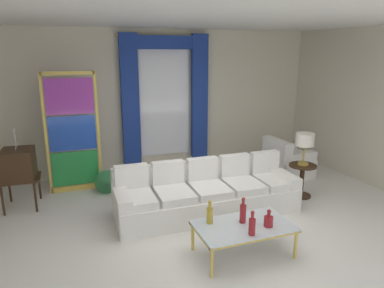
{
  "coord_description": "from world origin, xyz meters",
  "views": [
    {
      "loc": [
        -1.93,
        -4.43,
        2.52
      ],
      "look_at": [
        0.04,
        0.9,
        1.05
      ],
      "focal_mm": 33.21,
      "sensor_mm": 36.0,
      "label": 1
    }
  ],
  "objects_px": {
    "coffee_table": "(244,227)",
    "bottle_blue_decanter": "(210,214)",
    "couch_white_long": "(206,194)",
    "bottle_amber_squat": "(268,220)",
    "bottle_crystal_tall": "(252,225)",
    "vintage_tv": "(18,165)",
    "table_lamp_brass": "(305,141)",
    "armchair_white": "(286,162)",
    "peacock_figurine": "(108,183)",
    "stained_glass_divider": "(73,135)",
    "round_side_table": "(302,178)",
    "bottle_ruby_flask": "(243,212)"
  },
  "relations": [
    {
      "from": "table_lamp_brass",
      "to": "bottle_amber_squat",
      "type": "bearing_deg",
      "value": -137.79
    },
    {
      "from": "vintage_tv",
      "to": "armchair_white",
      "type": "relative_size",
      "value": 1.6
    },
    {
      "from": "bottle_crystal_tall",
      "to": "vintage_tv",
      "type": "bearing_deg",
      "value": 134.24
    },
    {
      "from": "bottle_crystal_tall",
      "to": "bottle_ruby_flask",
      "type": "relative_size",
      "value": 0.9
    },
    {
      "from": "stained_glass_divider",
      "to": "peacock_figurine",
      "type": "height_order",
      "value": "stained_glass_divider"
    },
    {
      "from": "round_side_table",
      "to": "stained_glass_divider",
      "type": "bearing_deg",
      "value": 155.68
    },
    {
      "from": "bottle_blue_decanter",
      "to": "peacock_figurine",
      "type": "xyz_separation_m",
      "value": [
        -0.99,
        2.41,
        -0.31
      ]
    },
    {
      "from": "bottle_crystal_tall",
      "to": "vintage_tv",
      "type": "height_order",
      "value": "vintage_tv"
    },
    {
      "from": "armchair_white",
      "to": "table_lamp_brass",
      "type": "xyz_separation_m",
      "value": [
        -0.39,
        -1.04,
        0.74
      ]
    },
    {
      "from": "vintage_tv",
      "to": "peacock_figurine",
      "type": "height_order",
      "value": "vintage_tv"
    },
    {
      "from": "coffee_table",
      "to": "bottle_ruby_flask",
      "type": "height_order",
      "value": "bottle_ruby_flask"
    },
    {
      "from": "coffee_table",
      "to": "bottle_blue_decanter",
      "type": "distance_m",
      "value": 0.46
    },
    {
      "from": "coffee_table",
      "to": "peacock_figurine",
      "type": "distance_m",
      "value": 2.95
    },
    {
      "from": "bottle_amber_squat",
      "to": "vintage_tv",
      "type": "bearing_deg",
      "value": 138.42
    },
    {
      "from": "vintage_tv",
      "to": "table_lamp_brass",
      "type": "xyz_separation_m",
      "value": [
        4.66,
        -1.24,
        0.3
      ]
    },
    {
      "from": "couch_white_long",
      "to": "table_lamp_brass",
      "type": "relative_size",
      "value": 5.15
    },
    {
      "from": "bottle_ruby_flask",
      "to": "stained_glass_divider",
      "type": "distance_m",
      "value": 3.56
    },
    {
      "from": "bottle_ruby_flask",
      "to": "peacock_figurine",
      "type": "bearing_deg",
      "value": 118.63
    },
    {
      "from": "coffee_table",
      "to": "table_lamp_brass",
      "type": "bearing_deg",
      "value": 35.12
    },
    {
      "from": "coffee_table",
      "to": "couch_white_long",
      "type": "bearing_deg",
      "value": 88.49
    },
    {
      "from": "bottle_blue_decanter",
      "to": "bottle_amber_squat",
      "type": "bearing_deg",
      "value": -27.14
    },
    {
      "from": "couch_white_long",
      "to": "peacock_figurine",
      "type": "xyz_separation_m",
      "value": [
        -1.4,
        1.26,
        -0.09
      ]
    },
    {
      "from": "bottle_amber_squat",
      "to": "armchair_white",
      "type": "height_order",
      "value": "armchair_white"
    },
    {
      "from": "armchair_white",
      "to": "round_side_table",
      "type": "height_order",
      "value": "armchair_white"
    },
    {
      "from": "bottle_amber_squat",
      "to": "stained_glass_divider",
      "type": "distance_m",
      "value": 3.87
    },
    {
      "from": "bottle_amber_squat",
      "to": "table_lamp_brass",
      "type": "xyz_separation_m",
      "value": [
        1.61,
        1.46,
        0.54
      ]
    },
    {
      "from": "coffee_table",
      "to": "stained_glass_divider",
      "type": "height_order",
      "value": "stained_glass_divider"
    },
    {
      "from": "bottle_ruby_flask",
      "to": "round_side_table",
      "type": "distance_m",
      "value": 2.26
    },
    {
      "from": "coffee_table",
      "to": "round_side_table",
      "type": "relative_size",
      "value": 2.05
    },
    {
      "from": "armchair_white",
      "to": "table_lamp_brass",
      "type": "distance_m",
      "value": 1.33
    },
    {
      "from": "stained_glass_divider",
      "to": "table_lamp_brass",
      "type": "distance_m",
      "value": 4.14
    },
    {
      "from": "bottle_amber_squat",
      "to": "stained_glass_divider",
      "type": "xyz_separation_m",
      "value": [
        -2.16,
        3.16,
        0.57
      ]
    },
    {
      "from": "round_side_table",
      "to": "table_lamp_brass",
      "type": "xyz_separation_m",
      "value": [
        0.0,
        0.0,
        0.67
      ]
    },
    {
      "from": "peacock_figurine",
      "to": "bottle_amber_squat",
      "type": "bearing_deg",
      "value": -59.15
    },
    {
      "from": "stained_glass_divider",
      "to": "round_side_table",
      "type": "relative_size",
      "value": 3.7
    },
    {
      "from": "round_side_table",
      "to": "armchair_white",
      "type": "bearing_deg",
      "value": 69.23
    },
    {
      "from": "couch_white_long",
      "to": "bottle_blue_decanter",
      "type": "xyz_separation_m",
      "value": [
        -0.42,
        -1.15,
        0.23
      ]
    },
    {
      "from": "vintage_tv",
      "to": "stained_glass_divider",
      "type": "relative_size",
      "value": 0.61
    },
    {
      "from": "bottle_amber_squat",
      "to": "peacock_figurine",
      "type": "bearing_deg",
      "value": 120.85
    },
    {
      "from": "bottle_blue_decanter",
      "to": "armchair_white",
      "type": "distance_m",
      "value": 3.44
    },
    {
      "from": "bottle_amber_squat",
      "to": "round_side_table",
      "type": "xyz_separation_m",
      "value": [
        1.61,
        1.46,
        -0.13
      ]
    },
    {
      "from": "couch_white_long",
      "to": "round_side_table",
      "type": "relative_size",
      "value": 4.94
    },
    {
      "from": "bottle_blue_decanter",
      "to": "armchair_white",
      "type": "bearing_deg",
      "value": 39.12
    },
    {
      "from": "stained_glass_divider",
      "to": "vintage_tv",
      "type": "bearing_deg",
      "value": -152.67
    },
    {
      "from": "couch_white_long",
      "to": "coffee_table",
      "type": "bearing_deg",
      "value": -91.51
    },
    {
      "from": "bottle_blue_decanter",
      "to": "bottle_amber_squat",
      "type": "relative_size",
      "value": 1.37
    },
    {
      "from": "coffee_table",
      "to": "bottle_blue_decanter",
      "type": "height_order",
      "value": "bottle_blue_decanter"
    },
    {
      "from": "vintage_tv",
      "to": "round_side_table",
      "type": "relative_size",
      "value": 2.26
    },
    {
      "from": "bottle_blue_decanter",
      "to": "table_lamp_brass",
      "type": "height_order",
      "value": "table_lamp_brass"
    },
    {
      "from": "couch_white_long",
      "to": "bottle_blue_decanter",
      "type": "bearing_deg",
      "value": -110.05
    }
  ]
}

